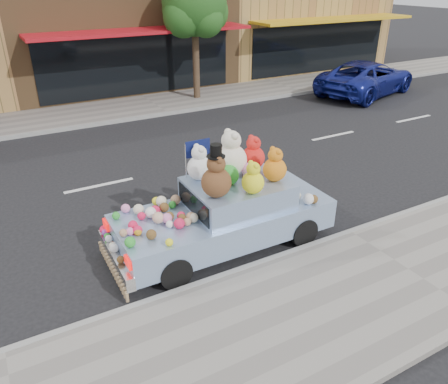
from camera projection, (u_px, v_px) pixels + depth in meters
ground at (232, 158)px, 13.14m from camera, size 120.00×120.00×0.00m
near_sidewalk at (408, 271)px, 8.04m from camera, size 60.00×3.00×0.12m
far_sidewalk at (154, 105)px, 18.19m from camera, size 60.00×3.00×0.12m
near_kerb at (350, 233)px, 9.21m from camera, size 60.00×0.12×0.13m
far_kerb at (168, 113)px, 17.01m from camera, size 60.00×0.12×0.13m
storefront_mid at (107, 4)px, 20.84m from camera, size 10.00×9.80×7.30m
street_tree at (195, 8)px, 17.47m from camera, size 3.00×2.70×5.22m
car_blue at (367, 78)px, 19.60m from camera, size 5.86×3.86×1.50m
art_car at (225, 208)px, 8.62m from camera, size 4.50×1.80×2.35m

